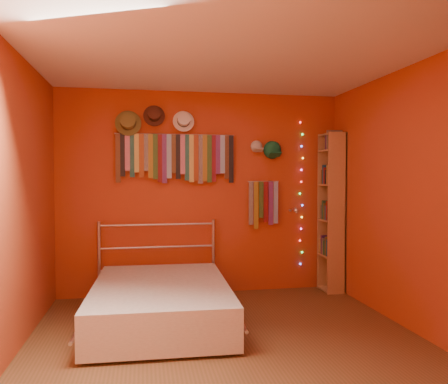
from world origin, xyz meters
TOP-DOWN VIEW (x-y plane):
  - ground at (0.00, 0.00)m, footprint 3.50×3.50m
  - back_wall at (0.00, 1.75)m, footprint 3.50×0.02m
  - right_wall at (1.75, 0.00)m, footprint 0.02×3.50m
  - left_wall at (-1.75, 0.00)m, footprint 0.02×3.50m
  - ceiling at (0.00, 0.00)m, footprint 3.50×3.50m
  - tie_rack at (-0.32, 1.68)m, footprint 1.45×0.03m
  - small_tie_rack at (0.77, 1.68)m, footprint 0.40×0.03m
  - fedora_olive at (-0.89, 1.65)m, footprint 0.31×0.17m
  - fedora_brown at (-0.59, 1.66)m, footprint 0.26×0.14m
  - fedora_white at (-0.24, 1.66)m, footprint 0.26×0.14m
  - cap_white at (0.68, 1.70)m, footprint 0.16×0.21m
  - cap_green at (0.89, 1.70)m, footprint 0.20×0.25m
  - fairy_lights at (1.28, 1.71)m, footprint 0.06×0.02m
  - reading_lamp at (1.14, 1.54)m, footprint 0.06×0.27m
  - bookshelf at (1.66, 1.53)m, footprint 0.25×0.34m
  - bed at (-0.56, 0.68)m, footprint 1.46×1.94m

SIDE VIEW (x-z plane):
  - ground at x=0.00m, z-range 0.00..0.00m
  - bed at x=-0.56m, z-range -0.25..0.68m
  - bookshelf at x=1.66m, z-range 0.02..2.02m
  - reading_lamp at x=1.14m, z-range 1.00..1.07m
  - small_tie_rack at x=0.77m, z-range 0.83..1.44m
  - fairy_lights at x=1.28m, z-range 0.31..2.16m
  - back_wall at x=0.00m, z-range 0.00..2.50m
  - right_wall at x=1.75m, z-range 0.00..2.50m
  - left_wall at x=-1.75m, z-range 0.00..2.50m
  - tie_rack at x=-0.32m, z-range 1.41..2.01m
  - cap_green at x=0.89m, z-range 1.69..1.89m
  - cap_white at x=0.68m, z-range 1.75..1.91m
  - fedora_olive at x=-0.89m, z-range 1.95..2.25m
  - fedora_white at x=-0.24m, z-range 2.01..2.26m
  - fedora_brown at x=-0.59m, z-range 2.06..2.32m
  - ceiling at x=0.00m, z-range 2.49..2.51m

